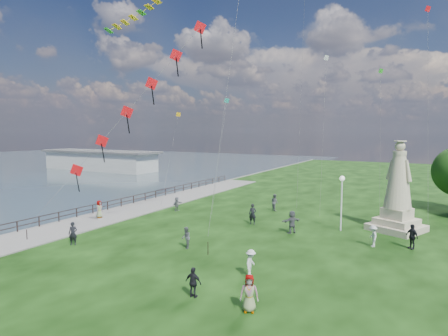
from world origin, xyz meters
The scene contains 18 objects.
waterfront centered at (-15.24, 8.99, -0.06)m, with size 200.00×200.00×1.51m.
pier_pavilion centered at (-52.00, 42.00, 1.84)m, with size 30.00×8.00×4.40m.
statue centered at (11.35, 16.11, 2.90)m, with size 4.99×4.99×7.68m.
lamppost centered at (7.18, 13.81, 3.41)m, with size 0.44×0.44×4.72m.
person_0 centered at (-9.51, 0.05, 0.86)m, with size 0.63×0.41×1.73m, color black.
person_1 centered at (-1.64, 3.45, 0.78)m, with size 0.76×0.47×1.57m, color #595960.
person_2 centered at (4.71, 0.90, 0.81)m, with size 1.05×0.54×1.62m, color silver.
person_3 centered at (3.29, -3.00, 0.79)m, with size 0.93×0.47×1.58m, color black.
person_4 centered at (6.43, -3.00, 0.90)m, with size 0.88×0.54×1.80m, color #595960.
person_5 centered at (-9.77, 13.49, 0.75)m, with size 1.40×0.60×1.51m, color #595960.
person_6 centered at (-0.33, 12.19, 0.94)m, with size 0.69×0.45×1.88m, color black.
person_7 centered at (-0.68, 18.63, 0.90)m, with size 0.87×0.54×1.79m, color #595960.
person_8 centered at (10.19, 10.41, 0.80)m, with size 1.03×0.53×1.60m, color silver.
person_9 centered at (12.72, 11.26, 0.91)m, with size 1.07×0.55×1.82m, color black.
person_10 centered at (-14.23, 6.94, 0.85)m, with size 0.83×0.51×1.69m, color #595960.
person_11 centered at (3.79, 11.02, 0.95)m, with size 1.77×0.76×1.91m, color #595960.
red_kite_train centered at (-7.05, 4.61, 10.75)m, with size 10.74×9.35×17.34m.
small_kites centered at (3.50, 22.26, 14.33)m, with size 30.29×15.18×29.68m.
Camera 1 is at (13.56, -18.38, 8.53)m, focal length 30.00 mm.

